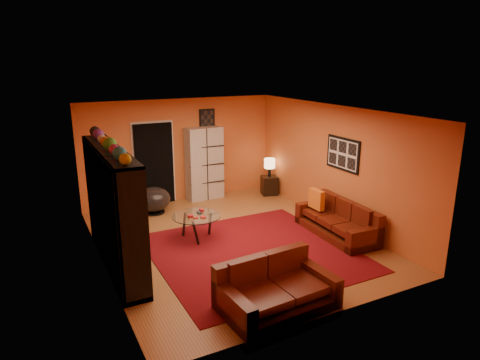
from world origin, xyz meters
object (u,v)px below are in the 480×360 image
loveseat (274,288)px  side_table (269,185)px  tv (117,211)px  bowl_chair (154,199)px  entertainment_unit (113,208)px  sofa (340,221)px  table_lamp (270,164)px  coffee_table (196,218)px  storage_cabinet (204,163)px

loveseat → side_table: 5.45m
tv → bowl_chair: tv is taller
entertainment_unit → tv: (0.05, -0.04, -0.04)m
loveseat → entertainment_unit: bearing=32.7°
loveseat → bowl_chair: (-0.46, 4.70, 0.05)m
sofa → table_lamp: size_ratio=4.03×
coffee_table → table_lamp: (2.85, 1.91, 0.39)m
storage_cabinet → side_table: 1.88m
tv → storage_cabinet: size_ratio=0.54×
loveseat → side_table: loveseat is taller
tv → table_lamp: tv is taller
entertainment_unit → side_table: entertainment_unit is taller
storage_cabinet → bowl_chair: size_ratio=2.41×
coffee_table → tv: bearing=-164.9°
sofa → coffee_table: (-2.73, 1.14, 0.16)m
tv → table_lamp: (4.47, 2.35, -0.17)m
loveseat → coffee_table: (-0.12, 2.81, 0.17)m
loveseat → coffee_table: loveseat is taller
coffee_table → side_table: (2.85, 1.91, -0.20)m
entertainment_unit → coffee_table: size_ratio=3.04×
entertainment_unit → loveseat: 3.10m
entertainment_unit → table_lamp: bearing=27.1°
tv → bowl_chair: size_ratio=1.31×
coffee_table → bowl_chair: (-0.34, 1.89, -0.12)m
bowl_chair → side_table: bearing=0.4°
tv → storage_cabinet: storage_cabinet is taller
entertainment_unit → storage_cabinet: bearing=44.5°
loveseat → storage_cabinet: storage_cabinet is taller
storage_cabinet → bowl_chair: 1.71m
coffee_table → sofa: bearing=-22.6°
entertainment_unit → sofa: bearing=-9.5°
bowl_chair → loveseat: bearing=-84.4°
tv → sofa: 4.47m
loveseat → coffee_table: bearing=-1.4°
tv → bowl_chair: bearing=-28.8°
loveseat → bowl_chair: loveseat is taller
table_lamp → coffee_table: bearing=-146.2°
table_lamp → loveseat: bearing=-120.0°
sofa → loveseat: (-2.61, -1.67, -0.01)m
sofa → storage_cabinet: 3.92m
tv → loveseat: tv is taller
entertainment_unit → tv: bearing=-38.8°
sofa → bowl_chair: (-3.08, 3.02, 0.05)m
bowl_chair → table_lamp: (3.19, 0.02, 0.51)m
storage_cabinet → table_lamp: size_ratio=3.83×
entertainment_unit → table_lamp: (4.52, 2.31, -0.20)m
tv → loveseat: size_ratio=0.59×
tv → storage_cabinet: (2.80, 2.84, -0.08)m
storage_cabinet → entertainment_unit: bearing=-139.1°
side_table → table_lamp: 0.60m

